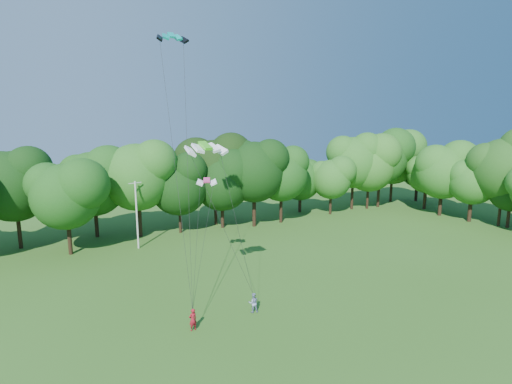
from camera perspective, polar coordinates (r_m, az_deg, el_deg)
utility_pole at (r=48.16m, az=-16.67°, el=-3.06°), size 1.54×0.57×7.96m
kite_flyer_left at (r=30.23m, az=-9.02°, el=-17.56°), size 0.67×0.50×1.66m
kite_flyer_right at (r=32.36m, az=-0.39°, el=-15.53°), size 0.91×0.80×1.58m
kite_teal at (r=35.12m, az=-11.98°, el=21.06°), size 2.47×1.18×0.63m
kite_green at (r=29.80m, az=-7.25°, el=6.59°), size 3.11×1.55×0.63m
kite_pink at (r=37.88m, az=-7.06°, el=1.69°), size 2.07×1.57×0.43m
tree_back_center at (r=56.23m, az=-5.91°, el=4.43°), size 10.08×10.08×14.66m
tree_back_east at (r=68.82m, az=15.90°, el=4.52°), size 9.23×9.23×13.42m
tree_flank_east at (r=65.03m, az=32.03°, el=3.39°), size 9.68×9.68×14.09m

